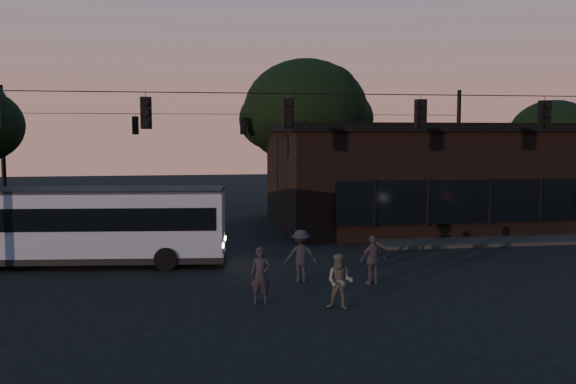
{
  "coord_description": "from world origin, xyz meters",
  "views": [
    {
      "loc": [
        -3.34,
        -16.63,
        4.92
      ],
      "look_at": [
        0.0,
        4.0,
        3.0
      ],
      "focal_mm": 40.0,
      "sensor_mm": 36.0,
      "label": 1
    }
  ],
  "objects": [
    {
      "name": "ground",
      "position": [
        0.0,
        0.0,
        0.0
      ],
      "size": [
        120.0,
        120.0,
        0.0
      ],
      "primitive_type": "plane",
      "color": "black",
      "rests_on": "ground"
    },
    {
      "name": "sidewalk_far_right",
      "position": [
        12.0,
        14.0,
        0.07
      ],
      "size": [
        14.0,
        10.0,
        0.15
      ],
      "primitive_type": "cube",
      "color": "black",
      "rests_on": "ground"
    },
    {
      "name": "building",
      "position": [
        9.0,
        15.97,
        2.71
      ],
      "size": [
        15.4,
        10.41,
        5.4
      ],
      "color": "black",
      "rests_on": "ground"
    },
    {
      "name": "tree_behind",
      "position": [
        4.0,
        22.0,
        6.19
      ],
      "size": [
        7.6,
        7.6,
        9.43
      ],
      "color": "black",
      "rests_on": "ground"
    },
    {
      "name": "tree_right",
      "position": [
        18.0,
        18.0,
        4.63
      ],
      "size": [
        5.2,
        5.2,
        6.86
      ],
      "color": "black",
      "rests_on": "ground"
    },
    {
      "name": "signal_rig_near",
      "position": [
        0.0,
        4.0,
        4.45
      ],
      "size": [
        26.24,
        0.3,
        7.5
      ],
      "color": "black",
      "rests_on": "ground"
    },
    {
      "name": "signal_rig_far",
      "position": [
        0.0,
        20.0,
        4.2
      ],
      "size": [
        26.24,
        0.3,
        7.5
      ],
      "color": "black",
      "rests_on": "ground"
    },
    {
      "name": "bus",
      "position": [
        -6.96,
        7.96,
        1.62
      ],
      "size": [
        10.44,
        3.47,
        2.88
      ],
      "rotation": [
        0.0,
        0.0,
        -0.11
      ],
      "color": "gray",
      "rests_on": "ground"
    },
    {
      "name": "pedestrian_a",
      "position": [
        -1.2,
        1.55,
        0.82
      ],
      "size": [
        0.65,
        0.48,
        1.63
      ],
      "primitive_type": "imported",
      "rotation": [
        0.0,
        0.0,
        -0.16
      ],
      "color": "black",
      "rests_on": "ground"
    },
    {
      "name": "pedestrian_b",
      "position": [
        0.91,
        0.55,
        0.78
      ],
      "size": [
        0.94,
        0.86,
        1.56
      ],
      "primitive_type": "imported",
      "rotation": [
        0.0,
        0.0,
        -0.45
      ],
      "color": "#484842",
      "rests_on": "ground"
    },
    {
      "name": "pedestrian_c",
      "position": [
        2.69,
        3.26,
        0.8
      ],
      "size": [
        1.0,
        0.61,
        1.6
      ],
      "primitive_type": "imported",
      "rotation": [
        0.0,
        0.0,
        3.39
      ],
      "color": "#332E39",
      "rests_on": "ground"
    },
    {
      "name": "pedestrian_d",
      "position": [
        0.43,
        3.98,
        0.87
      ],
      "size": [
        1.13,
        0.66,
        1.74
      ],
      "primitive_type": "imported",
      "rotation": [
        0.0,
        0.0,
        3.13
      ],
      "color": "black",
      "rests_on": "ground"
    }
  ]
}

